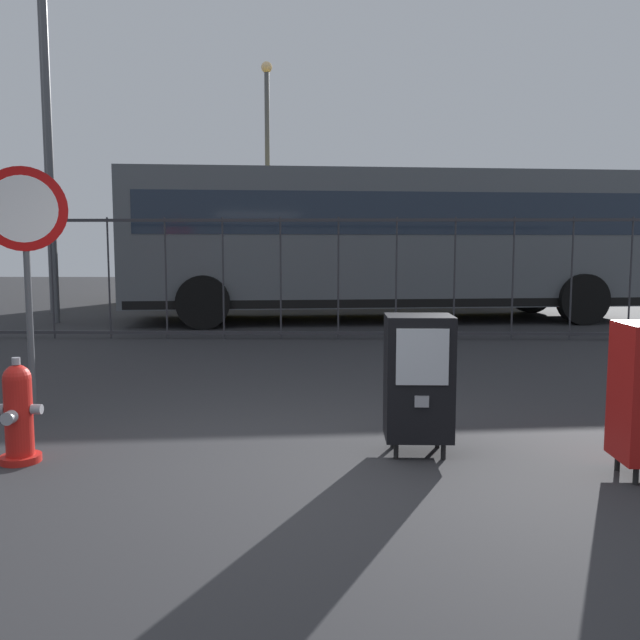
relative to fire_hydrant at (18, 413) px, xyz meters
The scene contains 10 objects.
ground_plane 1.83m from the fire_hydrant, ahead, with size 60.00×60.00×0.00m, color #262628.
fire_hydrant is the anchor object (origin of this frame).
newspaper_box_secondary 2.84m from the fire_hydrant, ahead, with size 0.48×0.42×1.02m.
stop_sign 2.04m from the fire_hydrant, 111.63° to the left, with size 0.71×0.31×2.23m.
fence_barrier 6.71m from the fire_hydrant, 74.48° to the left, with size 18.03×0.04×2.00m.
bus_near 10.07m from the fire_hydrant, 70.95° to the left, with size 10.73×3.77×3.00m.
bus_far 14.50m from the fire_hydrant, 81.04° to the left, with size 10.55×2.97×3.00m.
street_light_near_left 12.42m from the fire_hydrant, 111.91° to the left, with size 0.32×0.32×8.64m.
street_light_near_right 10.33m from the fire_hydrant, 111.32° to the left, with size 0.32×0.32×7.91m.
street_light_far_left 15.48m from the fire_hydrant, 89.09° to the left, with size 0.32×0.32×6.76m.
Camera 1 is at (0.43, -4.37, 1.50)m, focal length 37.56 mm.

